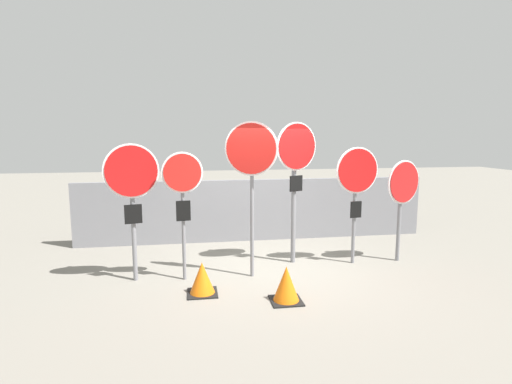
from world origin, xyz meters
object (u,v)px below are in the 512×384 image
at_px(stop_sign_4, 357,180).
at_px(stop_sign_2, 251,161).
at_px(stop_sign_0, 132,184).
at_px(stop_sign_3, 296,165).
at_px(traffic_cone_0, 286,284).
at_px(stop_sign_5, 403,190).
at_px(stop_sign_1, 183,187).
at_px(traffic_cone_1, 202,278).

bearing_deg(stop_sign_4, stop_sign_2, -177.20).
bearing_deg(stop_sign_4, stop_sign_0, 175.75).
xyz_separation_m(stop_sign_3, traffic_cone_0, (-0.57, -1.69, -1.58)).
height_order(stop_sign_4, traffic_cone_0, stop_sign_4).
height_order(stop_sign_2, stop_sign_3, stop_sign_3).
bearing_deg(stop_sign_5, stop_sign_1, 163.94).
height_order(stop_sign_1, stop_sign_5, stop_sign_1).
relative_size(stop_sign_0, stop_sign_5, 1.17).
xyz_separation_m(stop_sign_1, stop_sign_3, (2.02, 0.59, 0.28)).
distance_m(stop_sign_0, stop_sign_2, 1.95).
height_order(stop_sign_2, traffic_cone_1, stop_sign_2).
bearing_deg(stop_sign_1, traffic_cone_0, -44.39).
xyz_separation_m(stop_sign_2, traffic_cone_0, (0.34, -1.07, -1.71)).
xyz_separation_m(stop_sign_4, traffic_cone_1, (-2.85, -0.98, -1.34)).
height_order(stop_sign_4, stop_sign_5, stop_sign_4).
bearing_deg(traffic_cone_0, stop_sign_3, 71.39).
bearing_deg(stop_sign_3, stop_sign_1, 173.10).
height_order(stop_sign_1, traffic_cone_0, stop_sign_1).
bearing_deg(stop_sign_0, stop_sign_1, -19.45).
height_order(stop_sign_2, stop_sign_5, stop_sign_2).
relative_size(stop_sign_3, stop_sign_4, 1.21).
xyz_separation_m(traffic_cone_0, traffic_cone_1, (-1.19, 0.48, -0.02)).
height_order(stop_sign_0, stop_sign_1, stop_sign_0).
distance_m(stop_sign_2, traffic_cone_0, 2.05).
relative_size(stop_sign_4, stop_sign_5, 1.13).
distance_m(stop_sign_1, traffic_cone_1, 1.48).
xyz_separation_m(stop_sign_2, stop_sign_5, (2.92, 0.39, -0.59)).
bearing_deg(stop_sign_2, stop_sign_5, 27.50).
bearing_deg(stop_sign_0, stop_sign_3, -3.00).
bearing_deg(traffic_cone_1, stop_sign_4, 19.04).
bearing_deg(traffic_cone_0, traffic_cone_1, 158.11).
distance_m(stop_sign_2, stop_sign_5, 3.00).
relative_size(stop_sign_5, traffic_cone_1, 3.91).
distance_m(stop_sign_1, stop_sign_5, 4.05).
relative_size(stop_sign_1, stop_sign_5, 1.10).
distance_m(stop_sign_3, traffic_cone_1, 2.67).
xyz_separation_m(stop_sign_1, stop_sign_4, (3.11, 0.36, 0.01)).
xyz_separation_m(stop_sign_5, traffic_cone_0, (-2.57, -1.46, -1.12)).
bearing_deg(traffic_cone_0, stop_sign_4, 41.38).
xyz_separation_m(stop_sign_3, stop_sign_4, (1.09, -0.23, -0.26)).
relative_size(stop_sign_0, stop_sign_3, 0.86).
relative_size(stop_sign_1, stop_sign_3, 0.81).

